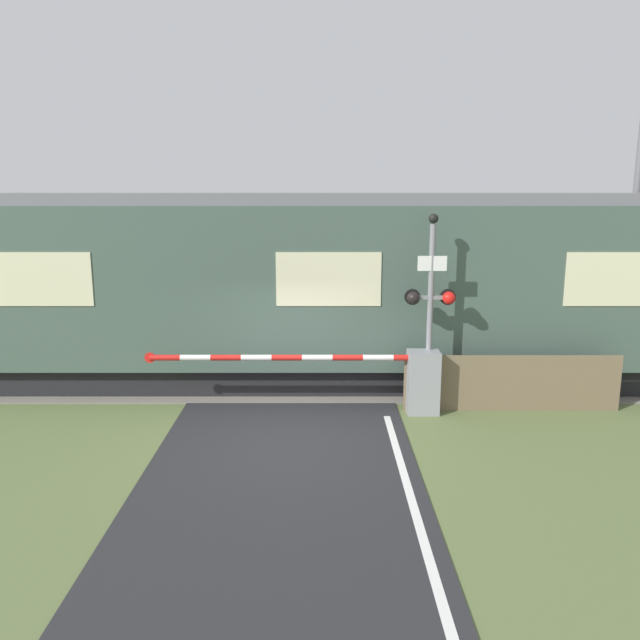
# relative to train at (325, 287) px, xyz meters

# --- Properties ---
(ground_plane) EXTENTS (80.00, 80.00, 0.00)m
(ground_plane) POSITION_rel_train_xyz_m (-0.74, -3.35, -2.11)
(ground_plane) COLOR #5B6B3D
(track_bed) EXTENTS (36.00, 3.20, 0.13)m
(track_bed) POSITION_rel_train_xyz_m (-0.74, 0.00, -2.09)
(track_bed) COLOR slate
(track_bed) RESTS_ON ground_plane
(train) EXTENTS (20.39, 2.91, 4.13)m
(train) POSITION_rel_train_xyz_m (0.00, 0.00, 0.00)
(train) COLOR black
(train) RESTS_ON ground_plane
(crossing_barrier) EXTENTS (5.57, 0.44, 1.22)m
(crossing_barrier) POSITION_rel_train_xyz_m (1.37, -2.09, -1.42)
(crossing_barrier) COLOR gray
(crossing_barrier) RESTS_ON ground_plane
(signal_post) EXTENTS (0.96, 0.26, 3.77)m
(signal_post) POSITION_rel_train_xyz_m (1.90, -1.95, 0.03)
(signal_post) COLOR gray
(signal_post) RESTS_ON ground_plane
(catenary_pole) EXTENTS (0.20, 1.90, 6.32)m
(catenary_pole) POSITION_rel_train_xyz_m (7.79, 2.46, 1.20)
(catenary_pole) COLOR slate
(catenary_pole) RESTS_ON ground_plane
(roadside_fence) EXTENTS (4.16, 0.06, 1.10)m
(roadside_fence) POSITION_rel_train_xyz_m (3.53, -1.97, -1.56)
(roadside_fence) COLOR #726047
(roadside_fence) RESTS_ON ground_plane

